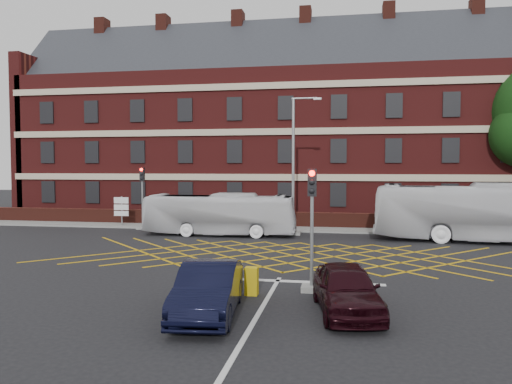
% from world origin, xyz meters
% --- Properties ---
extents(ground, '(120.00, 120.00, 0.00)m').
position_xyz_m(ground, '(0.00, 0.00, 0.00)').
color(ground, black).
rests_on(ground, ground).
extents(victorian_building, '(51.00, 12.17, 20.40)m').
position_xyz_m(victorian_building, '(0.25, 22.00, 7.84)').
color(victorian_building, '#541615').
rests_on(victorian_building, ground).
extents(boundary_wall, '(56.00, 0.50, 1.10)m').
position_xyz_m(boundary_wall, '(0.00, 13.00, 0.55)').
color(boundary_wall, '#481A13').
rests_on(boundary_wall, ground).
extents(far_pavement, '(60.00, 3.00, 0.12)m').
position_xyz_m(far_pavement, '(0.00, 12.00, 0.06)').
color(far_pavement, slate).
rests_on(far_pavement, ground).
extents(box_junction_hatching, '(8.22, 8.22, 0.02)m').
position_xyz_m(box_junction_hatching, '(0.00, 2.00, 0.01)').
color(box_junction_hatching, '#CC990C').
rests_on(box_junction_hatching, ground).
extents(stop_line, '(8.00, 0.30, 0.02)m').
position_xyz_m(stop_line, '(0.00, -3.50, 0.01)').
color(stop_line, silver).
rests_on(stop_line, ground).
extents(centre_line, '(0.15, 14.00, 0.02)m').
position_xyz_m(centre_line, '(0.00, -10.00, 0.01)').
color(centre_line, silver).
rests_on(centre_line, ground).
extents(bus_left, '(9.58, 2.31, 2.66)m').
position_xyz_m(bus_left, '(-5.27, 8.26, 1.33)').
color(bus_left, white).
rests_on(bus_left, ground).
extents(bus_right, '(12.38, 3.73, 3.40)m').
position_xyz_m(bus_right, '(10.28, 8.24, 1.70)').
color(bus_right, silver).
rests_on(bus_right, ground).
extents(car_navy, '(2.12, 4.80, 1.53)m').
position_xyz_m(car_navy, '(-1.41, -8.20, 0.77)').
color(car_navy, black).
rests_on(car_navy, ground).
extents(car_maroon, '(2.43, 4.54, 1.47)m').
position_xyz_m(car_maroon, '(2.56, -7.25, 0.73)').
color(car_maroon, black).
rests_on(car_maroon, ground).
extents(traffic_light_near, '(0.70, 0.70, 4.27)m').
position_xyz_m(traffic_light_near, '(1.37, -4.84, 1.76)').
color(traffic_light_near, slate).
rests_on(traffic_light_near, ground).
extents(traffic_light_far, '(0.70, 0.70, 4.27)m').
position_xyz_m(traffic_light_far, '(-11.27, 10.30, 1.76)').
color(traffic_light_far, slate).
rests_on(traffic_light_far, ground).
extents(street_lamp, '(2.25, 1.00, 8.67)m').
position_xyz_m(street_lamp, '(-0.68, 9.46, 2.96)').
color(street_lamp, slate).
rests_on(street_lamp, ground).
extents(direction_signs, '(1.10, 0.16, 2.20)m').
position_xyz_m(direction_signs, '(-13.35, 11.41, 1.38)').
color(direction_signs, gray).
rests_on(direction_signs, ground).
extents(utility_cabinet, '(0.44, 0.39, 0.94)m').
position_xyz_m(utility_cabinet, '(-0.61, -5.68, 0.47)').
color(utility_cabinet, '#C8A40B').
rests_on(utility_cabinet, ground).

